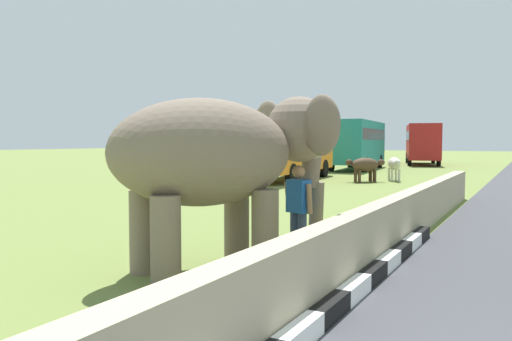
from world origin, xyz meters
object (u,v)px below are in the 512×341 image
cow_near (364,165)px  person_handler (298,207)px  bus_orange (289,141)px  elephant (225,155)px  bus_teal (357,141)px  cow_far (394,164)px  bus_red (422,141)px  cow_mid (366,165)px

cow_near → person_handler: bearing=-167.0°
person_handler → bus_orange: (16.80, 7.99, 1.15)m
elephant → bus_teal: 30.20m
bus_teal → cow_far: size_ratio=5.04×
person_handler → cow_far: (18.57, 2.76, -0.06)m
bus_orange → bus_red: size_ratio=0.93×
cow_mid → elephant: bearing=-170.7°
bus_orange → cow_mid: (0.08, -4.25, -1.21)m
elephant → bus_orange: bearing=21.8°
cow_near → cow_far: size_ratio=0.91×
bus_red → cow_far: size_ratio=4.94×
cow_near → elephant: bearing=-170.1°
bus_teal → cow_mid: size_ratio=5.54×
bus_orange → cow_far: bus_orange is taller
bus_orange → cow_mid: size_ratio=5.05×
bus_teal → cow_mid: 12.05m
cow_mid → bus_red: bearing=3.6°
elephant → bus_red: 39.92m
cow_near → cow_mid: same height
elephant → cow_mid: elephant is taller
cow_near → cow_mid: (-0.49, -0.28, 0.00)m
cow_mid → cow_far: same height
cow_mid → cow_far: 1.96m
person_handler → bus_teal: (28.16, 7.76, 1.16)m
cow_mid → bus_teal: bearing=19.6°
person_handler → cow_near: size_ratio=0.95×
elephant → bus_red: size_ratio=0.42×
person_handler → bus_teal: size_ratio=0.17×
elephant → person_handler: 1.72m
bus_orange → elephant: bearing=-158.2°
elephant → person_handler: bearing=-32.0°
person_handler → bus_teal: bus_teal is taller
bus_orange → cow_far: (1.78, -5.23, -1.21)m
cow_near → cow_far: 1.74m
elephant → cow_near: size_ratio=2.28×
elephant → cow_mid: size_ratio=2.30×
bus_orange → cow_mid: 4.42m
person_handler → cow_mid: person_handler is taller
bus_teal → cow_far: bus_teal is taller
elephant → bus_red: (39.69, 4.32, 0.22)m
person_handler → bus_red: bus_red is taller
elephant → cow_mid: bearing=9.3°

